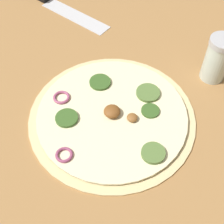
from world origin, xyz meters
TOP-DOWN VIEW (x-y plane):
  - ground_plane at (0.00, 0.00)m, footprint 3.00×3.00m
  - pizza at (0.00, -0.00)m, footprint 0.33×0.33m
  - knife at (-0.21, 0.37)m, footprint 0.27×0.19m
  - spice_jar at (0.20, 0.13)m, footprint 0.05×0.05m

SIDE VIEW (x-z plane):
  - ground_plane at x=0.00m, z-range 0.00..0.00m
  - pizza at x=0.00m, z-range -0.01..0.02m
  - knife at x=-0.21m, z-range 0.00..0.02m
  - spice_jar at x=0.20m, z-range 0.00..0.10m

